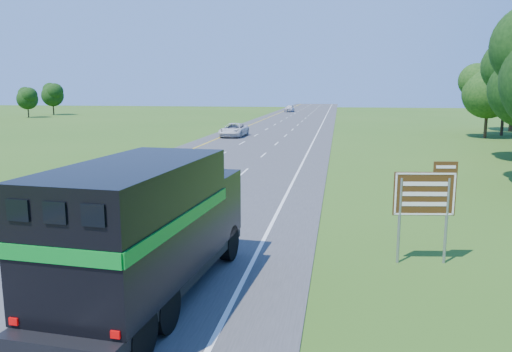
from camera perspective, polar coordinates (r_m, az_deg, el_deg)
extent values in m
cube|color=#38383A|center=(55.25, 0.85, 4.07)|extent=(15.00, 260.00, 0.04)
cube|color=yellow|center=(56.33, -4.70, 4.18)|extent=(0.15, 260.00, 0.01)
cube|color=white|center=(54.70, 6.57, 3.97)|extent=(0.15, 260.00, 0.01)
cylinder|color=black|center=(17.73, -10.30, -6.94)|extent=(0.47, 1.23, 1.20)
cylinder|color=black|center=(16.95, -3.15, -7.59)|extent=(0.47, 1.23, 1.20)
cylinder|color=black|center=(13.42, -19.69, -13.04)|extent=(0.47, 1.23, 1.20)
cylinder|color=black|center=(12.37, -10.50, -14.62)|extent=(0.47, 1.23, 1.20)
cylinder|color=black|center=(12.45, -23.11, -15.12)|extent=(0.47, 1.23, 1.20)
cylinder|color=black|center=(11.31, -13.35, -17.19)|extent=(0.47, 1.23, 1.20)
cube|color=black|center=(14.23, -11.86, -10.73)|extent=(3.28, 8.90, 0.31)
cube|color=black|center=(16.86, -7.04, -3.09)|extent=(2.82, 2.16, 2.07)
cube|color=black|center=(17.67, -5.92, -0.65)|extent=(2.40, 0.25, 0.65)
cube|color=black|center=(13.08, -13.57, -5.06)|extent=(3.21, 6.52, 3.00)
cube|color=#067C1E|center=(10.44, -21.71, -8.50)|extent=(2.72, 0.25, 0.33)
cube|color=#067C1E|center=(13.73, -18.75, -3.96)|extent=(0.53, 6.31, 0.33)
cube|color=#067C1E|center=(12.48, -7.92, -4.89)|extent=(0.53, 6.31, 0.33)
cube|color=black|center=(10.71, -25.59, -3.56)|extent=(0.49, 0.08, 0.44)
cube|color=black|center=(10.21, -22.03, -3.92)|extent=(0.49, 0.08, 0.44)
cube|color=black|center=(9.76, -18.12, -4.31)|extent=(0.49, 0.08, 0.44)
cube|color=#B20505|center=(11.65, -25.98, -14.72)|extent=(0.20, 0.06, 0.15)
cube|color=#B20505|center=(10.42, -15.79, -17.06)|extent=(0.20, 0.06, 0.15)
imported|color=silver|center=(59.56, -2.55, 5.28)|extent=(2.85, 5.78, 1.58)
imported|color=silver|center=(121.88, 3.84, 7.72)|extent=(2.32, 5.01, 1.66)
cylinder|color=gray|center=(17.17, 16.07, -4.94)|extent=(0.10, 0.10, 2.89)
cylinder|color=gray|center=(17.62, 20.94, -4.83)|extent=(0.10, 0.10, 2.89)
cube|color=#41260E|center=(17.18, 18.70, -1.94)|extent=(2.01, 0.34, 1.44)
cube|color=#41260E|center=(17.22, 20.86, 0.99)|extent=(0.77, 0.17, 0.35)
cube|color=white|center=(17.14, 18.74, -1.96)|extent=(1.91, 0.28, 1.39)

